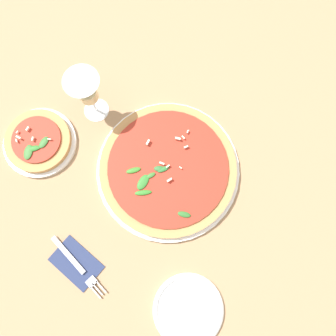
{
  "coord_description": "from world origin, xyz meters",
  "views": [
    {
      "loc": [
        0.1,
        -0.18,
        0.83
      ],
      "look_at": [
        0.02,
        -0.02,
        0.03
      ],
      "focal_mm": 35.0,
      "sensor_mm": 36.0,
      "label": 1
    }
  ],
  "objects": [
    {
      "name": "pizza_personal_side",
      "position": [
        -0.32,
        -0.11,
        0.02
      ],
      "size": [
        0.19,
        0.19,
        0.05
      ],
      "color": "white",
      "rests_on": "ground_plane"
    },
    {
      "name": "wine_glass",
      "position": [
        -0.23,
        0.04,
        0.12
      ],
      "size": [
        0.08,
        0.08,
        0.17
      ],
      "color": "white",
      "rests_on": "ground_plane"
    },
    {
      "name": "ground_plane",
      "position": [
        0.0,
        0.0,
        0.0
      ],
      "size": [
        6.0,
        6.0,
        0.0
      ],
      "primitive_type": "plane",
      "color": "#9E7A56"
    },
    {
      "name": "pizza_arugula_main",
      "position": [
        0.02,
        -0.02,
        0.02
      ],
      "size": [
        0.37,
        0.37,
        0.05
      ],
      "color": "white",
      "rests_on": "ground_plane"
    },
    {
      "name": "napkin",
      "position": [
        -0.08,
        -0.33,
        0.0
      ],
      "size": [
        0.13,
        0.1,
        0.01
      ],
      "rotation": [
        0.0,
        0.0,
        -0.22
      ],
      "color": "navy",
      "rests_on": "ground_plane"
    },
    {
      "name": "side_plate_white",
      "position": [
        0.21,
        -0.3,
        0.01
      ],
      "size": [
        0.17,
        0.17,
        0.02
      ],
      "color": "white",
      "rests_on": "ground_plane"
    },
    {
      "name": "fork",
      "position": [
        -0.07,
        -0.33,
        0.01
      ],
      "size": [
        0.18,
        0.08,
        0.0
      ],
      "rotation": [
        0.0,
        0.0,
        -0.33
      ],
      "color": "silver",
      "rests_on": "ground_plane"
    }
  ]
}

